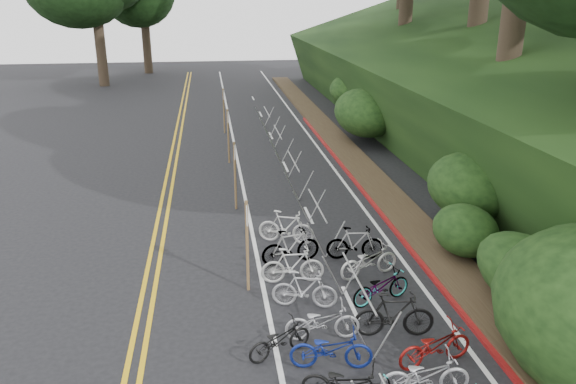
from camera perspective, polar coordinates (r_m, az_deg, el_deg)
name	(u,v)px	position (r m, az deg, el deg)	size (l,w,h in m)	color
road_markings	(239,218)	(19.65, -5.05, -2.63)	(7.47, 80.00, 0.01)	gold
red_curb	(365,192)	(22.19, 7.83, 0.01)	(0.25, 28.00, 0.10)	maroon
embankment	(468,94)	(30.55, 17.83, 9.47)	(14.30, 48.14, 9.11)	black
bike_racks_rest	(293,168)	(22.32, 0.54, 2.48)	(1.14, 23.00, 1.17)	#949595
signposts_rest	(231,149)	(22.90, -5.80, 4.32)	(0.08, 18.40, 2.50)	brown
bike_front	(280,339)	(12.38, -0.86, -14.74)	(1.51, 0.53, 0.79)	black
bike_valet	(365,332)	(12.59, 7.83, -13.88)	(3.36, 12.72, 1.09)	#9E9EA3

